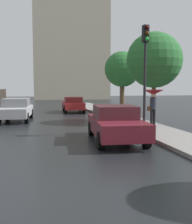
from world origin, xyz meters
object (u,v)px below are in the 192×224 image
at_px(car_red_near_kerb, 73,104).
at_px(traffic_light, 145,59).
at_px(street_tree_near, 154,60).
at_px(car_maroon_mid_road, 116,123).
at_px(street_tree_far, 122,70).
at_px(pedestrian_with_umbrella_near, 153,96).
at_px(car_silver_far_ahead, 16,109).

relative_size(car_red_near_kerb, traffic_light, 0.83).
bearing_deg(street_tree_near, car_red_near_kerb, 116.72).
distance_m(car_maroon_mid_road, street_tree_near, 7.31).
bearing_deg(street_tree_far, street_tree_near, -90.41).
relative_size(car_red_near_kerb, pedestrian_with_umbrella_near, 2.08).
bearing_deg(car_red_near_kerb, street_tree_near, -60.99).
relative_size(car_maroon_mid_road, traffic_light, 0.94).
height_order(car_maroon_mid_road, car_silver_far_ahead, car_silver_far_ahead).
height_order(car_silver_far_ahead, street_tree_far, street_tree_far).
relative_size(car_silver_far_ahead, street_tree_near, 0.80).
bearing_deg(street_tree_far, traffic_light, -102.30).
xyz_separation_m(car_maroon_mid_road, street_tree_near, (3.99, 5.28, 3.10)).
relative_size(car_maroon_mid_road, pedestrian_with_umbrella_near, 2.35).
xyz_separation_m(car_maroon_mid_road, traffic_light, (1.68, 1.06, 2.70)).
bearing_deg(car_red_near_kerb, car_maroon_mid_road, -87.72).
height_order(car_red_near_kerb, traffic_light, traffic_light).
bearing_deg(traffic_light, pedestrian_with_umbrella_near, 57.30).
distance_m(car_maroon_mid_road, pedestrian_with_umbrella_near, 4.46).
xyz_separation_m(car_maroon_mid_road, pedestrian_with_umbrella_near, (3.01, 3.14, 0.99)).
height_order(car_maroon_mid_road, street_tree_near, street_tree_near).
bearing_deg(car_silver_far_ahead, street_tree_near, 167.29).
bearing_deg(street_tree_far, car_silver_far_ahead, -154.56).
xyz_separation_m(car_red_near_kerb, car_maroon_mid_road, (-0.00, -13.21, 0.03)).
relative_size(car_maroon_mid_road, car_silver_far_ahead, 1.01).
relative_size(traffic_light, street_tree_near, 0.86).
height_order(car_maroon_mid_road, street_tree_far, street_tree_far).
xyz_separation_m(traffic_light, street_tree_far, (2.36, 10.84, 0.24)).
bearing_deg(street_tree_near, pedestrian_with_umbrella_near, -114.61).
height_order(car_red_near_kerb, street_tree_far, street_tree_far).
bearing_deg(car_maroon_mid_road, traffic_light, 36.77).
distance_m(pedestrian_with_umbrella_near, street_tree_near, 3.17).
distance_m(car_maroon_mid_road, street_tree_far, 12.91).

